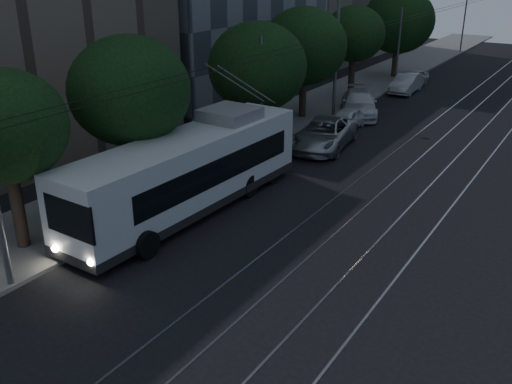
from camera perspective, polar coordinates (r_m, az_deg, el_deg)
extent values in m
plane|color=black|center=(19.08, -1.87, -7.43)|extent=(120.00, 120.00, 0.00)
cube|color=gray|center=(38.78, 5.63, 8.32)|extent=(5.00, 90.00, 0.15)
cube|color=gray|center=(36.10, 16.73, 6.29)|extent=(0.08, 90.00, 0.02)
cube|color=gray|center=(35.77, 18.94, 5.87)|extent=(0.08, 90.00, 0.02)
cube|color=gray|center=(35.47, 21.37, 5.40)|extent=(0.08, 90.00, 0.02)
cube|color=gray|center=(35.25, 23.64, 4.95)|extent=(0.08, 90.00, 0.02)
cylinder|color=black|center=(36.34, 11.29, 15.92)|extent=(0.02, 90.00, 0.02)
cylinder|color=black|center=(36.09, 12.36, 15.80)|extent=(0.02, 90.00, 0.02)
cylinder|color=slate|center=(28.56, 0.54, 9.33)|extent=(0.14, 0.14, 6.00)
cylinder|color=slate|center=(46.48, 14.07, 13.82)|extent=(0.14, 0.14, 6.00)
cylinder|color=slate|center=(65.62, 20.06, 15.53)|extent=(0.14, 0.14, 6.00)
cube|color=silver|center=(22.49, -6.84, 2.10)|extent=(2.90, 11.81, 2.79)
cube|color=black|center=(22.95, -6.70, -0.82)|extent=(2.94, 11.85, 0.34)
cube|color=black|center=(22.80, -6.08, 2.75)|extent=(2.88, 9.37, 1.03)
cube|color=black|center=(18.61, -18.18, -2.51)|extent=(2.19, 0.16, 1.27)
cube|color=black|center=(26.94, 0.96, 6.21)|extent=(1.99, 0.15, 0.98)
cube|color=#29FA2E|center=(18.27, -18.51, -0.01)|extent=(1.56, 0.11, 0.31)
cube|color=gray|center=(24.22, -2.64, 7.79)|extent=(2.17, 2.22, 0.49)
sphere|color=white|center=(19.72, -19.42, -5.34)|extent=(0.25, 0.25, 0.25)
sphere|color=white|center=(18.55, -16.15, -6.73)|extent=(0.25, 0.25, 0.25)
cylinder|color=slate|center=(24.97, -1.88, 10.71)|extent=(0.06, 4.43, 2.43)
cylinder|color=slate|center=(24.65, -0.73, 10.56)|extent=(0.06, 4.43, 2.43)
cylinder|color=black|center=(21.28, -15.56, -3.49)|extent=(0.29, 0.98, 0.98)
cylinder|color=black|center=(19.70, -10.80, -5.20)|extent=(0.29, 0.98, 0.98)
cylinder|color=black|center=(25.51, -5.18, 1.69)|extent=(0.29, 0.98, 0.98)
cylinder|color=black|center=(24.22, -0.67, 0.62)|extent=(0.29, 0.98, 0.98)
cylinder|color=black|center=(26.93, -2.77, 2.90)|extent=(0.29, 0.98, 0.98)
cylinder|color=black|center=(25.70, 1.61, 1.94)|extent=(0.29, 0.98, 0.98)
imported|color=#A6A9AE|center=(30.72, 6.80, 5.80)|extent=(3.30, 5.81, 1.53)
imported|color=white|center=(34.40, 9.03, 7.22)|extent=(1.43, 3.54, 1.20)
imported|color=silver|center=(37.57, 10.25, 8.71)|extent=(4.23, 5.76, 1.55)
imported|color=#AFAFB3|center=(44.93, 14.81, 10.47)|extent=(1.62, 4.28, 1.40)
imported|color=#B9B8BD|center=(47.59, 15.39, 10.95)|extent=(1.94, 3.76, 1.22)
cylinder|color=black|center=(21.12, -22.67, -1.78)|extent=(0.44, 0.44, 2.91)
ellipsoid|color=black|center=(20.16, -23.94, 6.04)|extent=(4.15, 4.15, 3.73)
cylinder|color=black|center=(23.97, -11.89, 2.31)|extent=(0.44, 0.44, 2.88)
ellipsoid|color=black|center=(23.08, -12.53, 9.86)|extent=(4.78, 4.78, 4.30)
cylinder|color=black|center=(30.90, 0.13, 6.80)|extent=(0.44, 0.44, 2.29)
ellipsoid|color=black|center=(30.21, 0.14, 12.41)|extent=(5.14, 5.14, 4.62)
cylinder|color=black|center=(36.24, 4.68, 9.29)|extent=(0.44, 0.44, 2.54)
ellipsoid|color=black|center=(35.64, 4.85, 14.33)|extent=(5.19, 5.19, 4.67)
cylinder|color=black|center=(41.61, 9.51, 11.11)|extent=(0.44, 0.44, 3.00)
ellipsoid|color=black|center=(41.13, 9.80, 15.32)|extent=(4.23, 4.23, 3.81)
cylinder|color=black|center=(50.19, 13.69, 12.42)|extent=(0.44, 0.44, 2.49)
ellipsoid|color=black|center=(49.74, 14.06, 16.28)|extent=(5.79, 5.79, 5.21)
cylinder|color=slate|center=(36.19, 8.15, 15.48)|extent=(0.20, 0.20, 10.43)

